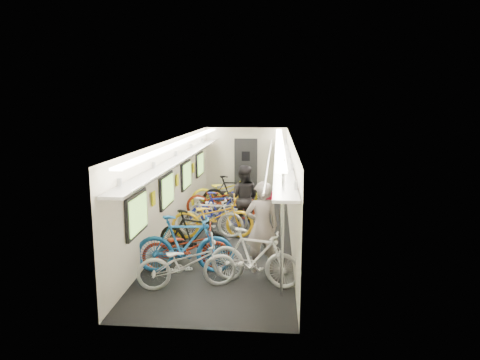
% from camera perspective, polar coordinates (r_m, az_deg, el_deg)
% --- Properties ---
extents(train_car_shell, '(10.00, 10.00, 10.00)m').
position_cam_1_polar(train_car_shell, '(11.67, -2.49, 2.18)').
color(train_car_shell, black).
rests_on(train_car_shell, ground).
extents(bicycle_0, '(1.88, 1.06, 0.94)m').
position_cam_1_polar(bicycle_0, '(7.85, -7.08, -10.94)').
color(bicycle_0, silver).
rests_on(bicycle_0, ground).
extents(bicycle_1, '(1.97, 0.70, 1.16)m').
position_cam_1_polar(bicycle_1, '(8.48, -7.36, -8.50)').
color(bicycle_1, '#1C60AD').
rests_on(bicycle_1, ground).
extents(bicycle_2, '(1.83, 0.88, 0.92)m').
position_cam_1_polar(bicycle_2, '(8.62, -7.10, -9.00)').
color(bicycle_2, '#A02811').
rests_on(bicycle_2, ground).
extents(bicycle_3, '(1.86, 1.13, 1.08)m').
position_cam_1_polar(bicycle_3, '(9.08, -6.11, -7.46)').
color(bicycle_3, black).
rests_on(bicycle_3, ground).
extents(bicycle_4, '(2.10, 0.99, 1.06)m').
position_cam_1_polar(bicycle_4, '(10.55, -3.65, -4.96)').
color(bicycle_4, '#ECAC16').
rests_on(bicycle_4, ground).
extents(bicycle_5, '(1.70, 0.57, 1.01)m').
position_cam_1_polar(bicycle_5, '(10.62, -4.00, -5.00)').
color(bicycle_5, silver).
rests_on(bicycle_5, ground).
extents(bicycle_6, '(1.87, 1.23, 0.93)m').
position_cam_1_polar(bicycle_6, '(11.42, -2.92, -4.11)').
color(bicycle_6, silver).
rests_on(bicycle_6, ground).
extents(bicycle_7, '(1.72, 0.87, 0.99)m').
position_cam_1_polar(bicycle_7, '(11.38, -2.58, -3.99)').
color(bicycle_7, navy).
rests_on(bicycle_7, ground).
extents(bicycle_8, '(2.04, 0.73, 1.07)m').
position_cam_1_polar(bicycle_8, '(12.28, -2.53, -2.75)').
color(bicycle_8, maroon).
rests_on(bicycle_8, ground).
extents(bicycle_9, '(1.91, 0.60, 1.13)m').
position_cam_1_polar(bicycle_9, '(12.96, -0.90, -1.89)').
color(bicycle_9, black).
rests_on(bicycle_9, ground).
extents(bicycle_10, '(2.27, 1.51, 1.13)m').
position_cam_1_polar(bicycle_10, '(13.28, -2.04, -1.62)').
color(bicycle_10, yellow).
rests_on(bicycle_10, ground).
extents(bicycle_11, '(1.81, 0.94, 1.05)m').
position_cam_1_polar(bicycle_11, '(7.91, 1.99, -10.27)').
color(bicycle_11, silver).
rests_on(bicycle_11, ground).
extents(passenger_near, '(0.74, 0.57, 1.81)m').
position_cam_1_polar(passenger_near, '(8.41, 2.93, -6.26)').
color(passenger_near, gray).
rests_on(passenger_near, ground).
extents(passenger_mid, '(0.93, 0.78, 1.72)m').
position_cam_1_polar(passenger_mid, '(11.11, 0.45, -2.40)').
color(passenger_mid, black).
rests_on(passenger_mid, ground).
extents(backpack, '(0.28, 0.18, 0.38)m').
position_cam_1_polar(backpack, '(8.95, 3.53, -2.77)').
color(backpack, '#B8122B').
rests_on(backpack, passenger_near).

